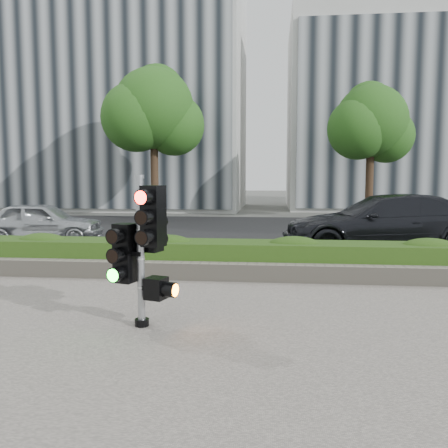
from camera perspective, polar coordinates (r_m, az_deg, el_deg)
The scene contains 13 objects.
ground at distance 7.67m, azimuth -2.26°, elevation -10.02°, with size 120.00×120.00×0.00m, color #51514C.
sidewalk at distance 5.34m, azimuth -6.30°, elevation -17.12°, with size 16.00×11.00×0.03m, color #9E9389.
road at distance 17.46m, azimuth 2.47°, elevation -1.03°, with size 60.00×13.00×0.02m, color black.
curb at distance 10.70m, azimuth 0.18°, elevation -5.13°, with size 60.00×0.25×0.12m, color gray.
stone_wall at distance 9.45m, azimuth -0.59°, elevation -5.73°, with size 12.00×0.32×0.34m, color gray.
hedge at distance 10.06m, azimuth -0.17°, elevation -4.04°, with size 12.00×1.00×0.68m, color #4F7223.
building_left at distance 32.38m, azimuth -12.63°, elevation 15.31°, with size 16.00×9.00×15.00m, color #B7B7B2.
building_right at distance 34.02m, azimuth 23.50°, elevation 11.95°, with size 18.00×10.00×12.00m, color #B7B7B2.
tree_left at distance 22.75m, azimuth -8.46°, elevation 13.22°, with size 4.61×4.03×7.34m.
tree_right at distance 23.40m, azimuth 17.22°, elevation 11.43°, with size 4.10×3.58×6.53m.
traffic_signal at distance 6.54m, azimuth -9.66°, elevation -2.31°, with size 0.76×0.63×2.08m.
car_silver at distance 15.76m, azimuth -21.07°, elevation 0.20°, with size 1.50×3.73×1.27m, color #B5B9BD.
car_dark at distance 13.45m, azimuth 18.71°, elevation 0.05°, with size 2.22×5.46×1.58m, color black.
Camera 1 is at (1.07, -7.30, 2.10)m, focal length 38.00 mm.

